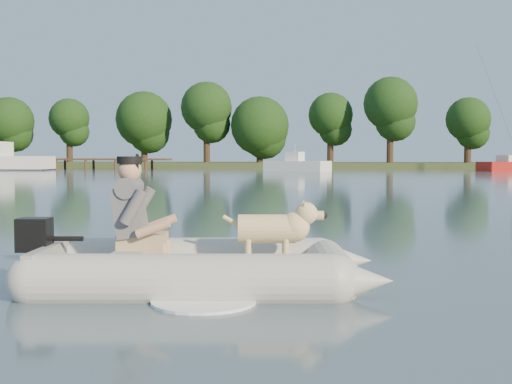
% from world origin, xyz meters
% --- Properties ---
extents(water, '(160.00, 160.00, 0.00)m').
position_xyz_m(water, '(0.00, 0.00, 0.00)').
color(water, slate).
rests_on(water, ground).
extents(shore_bank, '(160.00, 12.00, 0.70)m').
position_xyz_m(shore_bank, '(0.00, 62.00, 0.25)').
color(shore_bank, '#47512D').
rests_on(shore_bank, water).
extents(dock, '(18.00, 2.00, 1.04)m').
position_xyz_m(dock, '(-26.00, 52.00, 0.52)').
color(dock, '#4C331E').
rests_on(dock, water).
extents(treeline, '(84.66, 7.35, 9.27)m').
position_xyz_m(treeline, '(5.75, 61.07, 5.30)').
color(treeline, '#332316').
rests_on(treeline, shore_bank).
extents(dinghy, '(4.92, 3.84, 1.31)m').
position_xyz_m(dinghy, '(0.11, -0.43, 0.56)').
color(dinghy, '#A8A8A3').
rests_on(dinghy, water).
extents(man, '(0.78, 0.70, 1.02)m').
position_xyz_m(man, '(-0.55, -0.49, 0.73)').
color(man, '#5A595E').
rests_on(man, dinghy).
extents(dog, '(0.92, 0.46, 0.59)m').
position_xyz_m(dog, '(0.71, -0.28, 0.49)').
color(dog, tan).
rests_on(dog, dinghy).
extents(outboard_motor, '(0.43, 0.34, 0.74)m').
position_xyz_m(outboard_motor, '(-1.43, -0.70, 0.29)').
color(outboard_motor, black).
rests_on(outboard_motor, dinghy).
extents(motorboat, '(5.98, 4.19, 2.36)m').
position_xyz_m(motorboat, '(-4.24, 46.56, 1.07)').
color(motorboat, white).
rests_on(motorboat, water).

